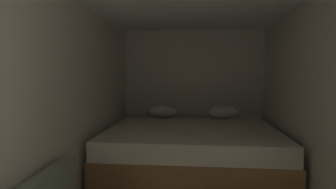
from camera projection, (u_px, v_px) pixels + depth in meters
wall_back at (193, 95)px, 4.63m from camera, size 2.39×0.05×2.14m
wall_left at (55, 114)px, 2.39m from camera, size 0.05×4.68×2.14m
bed at (192, 153)px, 3.67m from camera, size 2.17×1.91×0.92m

